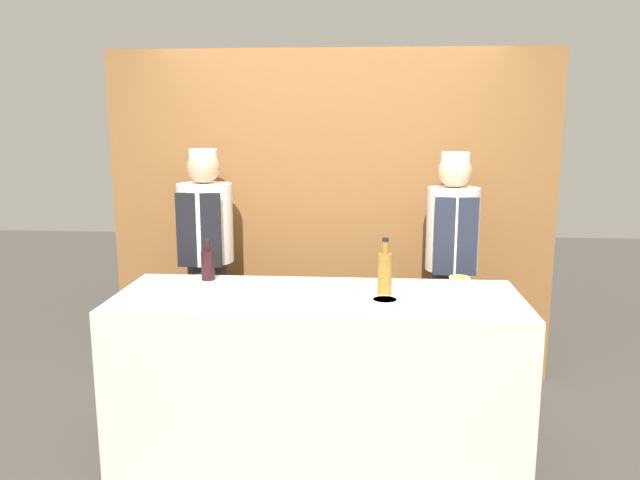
{
  "coord_description": "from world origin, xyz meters",
  "views": [
    {
      "loc": [
        0.26,
        -3.33,
        1.91
      ],
      "look_at": [
        0.0,
        0.16,
        1.23
      ],
      "focal_mm": 35.0,
      "sensor_mm": 36.0,
      "label": 1
    }
  ],
  "objects_px": {
    "bottle_vinegar": "(385,272)",
    "cutting_board": "(278,289)",
    "sauce_bowl_orange": "(385,304)",
    "chef_right": "(451,267)",
    "sauce_bowl_yellow": "(459,280)",
    "chef_left": "(207,263)",
    "sauce_bowl_green": "(340,295)",
    "bottle_wine": "(208,264)"
  },
  "relations": [
    {
      "from": "cutting_board",
      "to": "chef_right",
      "type": "relative_size",
      "value": 0.21
    },
    {
      "from": "bottle_wine",
      "to": "chef_left",
      "type": "bearing_deg",
      "value": 105.38
    },
    {
      "from": "cutting_board",
      "to": "chef_left",
      "type": "height_order",
      "value": "chef_left"
    },
    {
      "from": "sauce_bowl_orange",
      "to": "bottle_vinegar",
      "type": "relative_size",
      "value": 0.46
    },
    {
      "from": "sauce_bowl_yellow",
      "to": "bottle_vinegar",
      "type": "xyz_separation_m",
      "value": [
        -0.45,
        -0.24,
        0.1
      ]
    },
    {
      "from": "cutting_board",
      "to": "chef_right",
      "type": "distance_m",
      "value": 1.32
    },
    {
      "from": "sauce_bowl_yellow",
      "to": "cutting_board",
      "type": "bearing_deg",
      "value": -168.73
    },
    {
      "from": "sauce_bowl_green",
      "to": "chef_left",
      "type": "distance_m",
      "value": 1.34
    },
    {
      "from": "cutting_board",
      "to": "bottle_wine",
      "type": "relative_size",
      "value": 1.39
    },
    {
      "from": "sauce_bowl_orange",
      "to": "bottle_wine",
      "type": "relative_size",
      "value": 0.59
    },
    {
      "from": "sauce_bowl_green",
      "to": "bottle_vinegar",
      "type": "distance_m",
      "value": 0.3
    },
    {
      "from": "bottle_vinegar",
      "to": "sauce_bowl_yellow",
      "type": "bearing_deg",
      "value": 28.13
    },
    {
      "from": "chef_left",
      "to": "sauce_bowl_orange",
      "type": "bearing_deg",
      "value": -42.2
    },
    {
      "from": "sauce_bowl_green",
      "to": "sauce_bowl_yellow",
      "type": "xyz_separation_m",
      "value": [
        0.69,
        0.38,
        -0.01
      ]
    },
    {
      "from": "sauce_bowl_yellow",
      "to": "chef_left",
      "type": "bearing_deg",
      "value": 161.65
    },
    {
      "from": "sauce_bowl_yellow",
      "to": "bottle_wine",
      "type": "distance_m",
      "value": 1.51
    },
    {
      "from": "sauce_bowl_orange",
      "to": "chef_right",
      "type": "height_order",
      "value": "chef_right"
    },
    {
      "from": "sauce_bowl_green",
      "to": "chef_left",
      "type": "xyz_separation_m",
      "value": [
        -0.97,
        0.93,
        -0.05
      ]
    },
    {
      "from": "sauce_bowl_orange",
      "to": "bottle_wine",
      "type": "height_order",
      "value": "bottle_wine"
    },
    {
      "from": "sauce_bowl_yellow",
      "to": "chef_left",
      "type": "height_order",
      "value": "chef_left"
    },
    {
      "from": "cutting_board",
      "to": "chef_right",
      "type": "bearing_deg",
      "value": 35.2
    },
    {
      "from": "sauce_bowl_yellow",
      "to": "sauce_bowl_orange",
      "type": "relative_size",
      "value": 0.83
    },
    {
      "from": "sauce_bowl_green",
      "to": "sauce_bowl_yellow",
      "type": "distance_m",
      "value": 0.79
    },
    {
      "from": "sauce_bowl_green",
      "to": "chef_left",
      "type": "relative_size",
      "value": 0.08
    },
    {
      "from": "bottle_wine",
      "to": "chef_right",
      "type": "distance_m",
      "value": 1.63
    },
    {
      "from": "sauce_bowl_orange",
      "to": "chef_right",
      "type": "xyz_separation_m",
      "value": [
        0.48,
        1.09,
        -0.06
      ]
    },
    {
      "from": "bottle_wine",
      "to": "cutting_board",
      "type": "bearing_deg",
      "value": -25.31
    },
    {
      "from": "bottle_vinegar",
      "to": "cutting_board",
      "type": "bearing_deg",
      "value": 177.17
    },
    {
      "from": "sauce_bowl_green",
      "to": "chef_right",
      "type": "bearing_deg",
      "value": 52.41
    },
    {
      "from": "sauce_bowl_green",
      "to": "bottle_wine",
      "type": "height_order",
      "value": "bottle_wine"
    },
    {
      "from": "sauce_bowl_yellow",
      "to": "chef_right",
      "type": "distance_m",
      "value": 0.55
    },
    {
      "from": "sauce_bowl_yellow",
      "to": "bottle_wine",
      "type": "height_order",
      "value": "bottle_wine"
    },
    {
      "from": "chef_left",
      "to": "sauce_bowl_green",
      "type": "bearing_deg",
      "value": -43.93
    },
    {
      "from": "sauce_bowl_orange",
      "to": "bottle_vinegar",
      "type": "distance_m",
      "value": 0.32
    },
    {
      "from": "sauce_bowl_yellow",
      "to": "bottle_vinegar",
      "type": "height_order",
      "value": "bottle_vinegar"
    },
    {
      "from": "bottle_wine",
      "to": "sauce_bowl_green",
      "type": "bearing_deg",
      "value": -25.35
    },
    {
      "from": "chef_left",
      "to": "bottle_wine",
      "type": "bearing_deg",
      "value": -74.62
    },
    {
      "from": "sauce_bowl_yellow",
      "to": "sauce_bowl_orange",
      "type": "height_order",
      "value": "sauce_bowl_orange"
    },
    {
      "from": "chef_right",
      "to": "cutting_board",
      "type": "bearing_deg",
      "value": -144.8
    },
    {
      "from": "sauce_bowl_green",
      "to": "chef_right",
      "type": "xyz_separation_m",
      "value": [
        0.72,
        0.93,
        -0.05
      ]
    },
    {
      "from": "bottle_vinegar",
      "to": "sauce_bowl_green",
      "type": "bearing_deg",
      "value": -149.95
    },
    {
      "from": "sauce_bowl_orange",
      "to": "sauce_bowl_yellow",
      "type": "bearing_deg",
      "value": 50.02
    }
  ]
}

